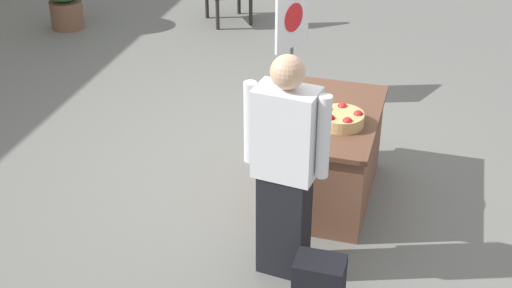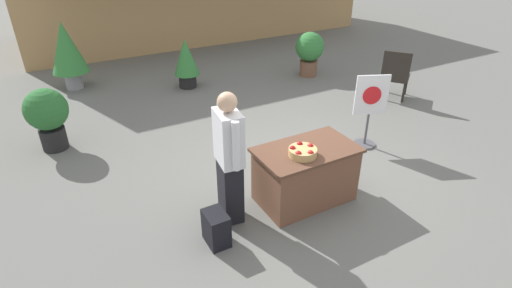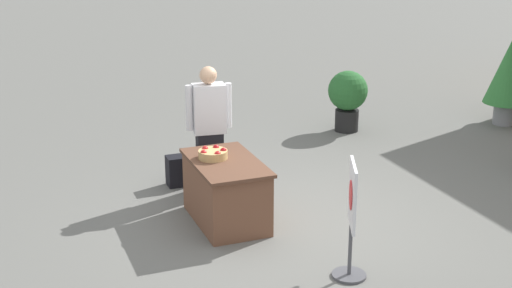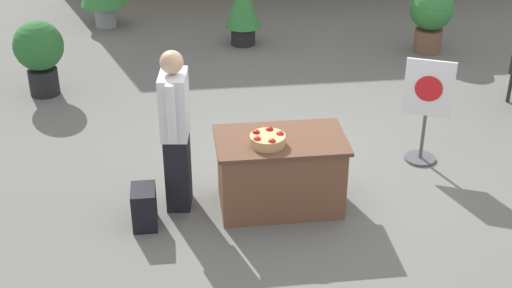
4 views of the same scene
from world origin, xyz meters
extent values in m
plane|color=slate|center=(0.00, 0.00, 0.00)|extent=(120.00, 120.00, 0.00)
cube|color=brown|center=(-0.30, -0.64, 0.37)|extent=(1.24, 0.73, 0.74)
cube|color=brown|center=(-0.30, -0.64, 0.76)|extent=(1.32, 0.78, 0.04)
cylinder|color=tan|center=(-0.45, -0.75, 0.83)|extent=(0.35, 0.35, 0.10)
sphere|color=red|center=(-0.32, -0.73, 0.87)|extent=(0.08, 0.08, 0.08)
sphere|color=#A30F14|center=(-0.41, -0.63, 0.87)|extent=(0.08, 0.08, 0.08)
sphere|color=#A30F14|center=(-0.55, -0.68, 0.87)|extent=(0.08, 0.08, 0.08)
sphere|color=red|center=(-0.56, -0.81, 0.87)|extent=(0.08, 0.08, 0.08)
sphere|color=red|center=(-0.42, -0.88, 0.87)|extent=(0.08, 0.08, 0.08)
cube|color=black|center=(-1.34, -0.51, 0.41)|extent=(0.28, 0.37, 0.83)
cube|color=silver|center=(-1.34, -0.51, 1.15)|extent=(0.31, 0.45, 0.65)
sphere|color=tan|center=(-1.34, -0.51, 1.60)|extent=(0.23, 0.23, 0.23)
cylinder|color=silver|center=(-1.31, -0.25, 1.18)|extent=(0.09, 0.09, 0.60)
cylinder|color=silver|center=(-1.37, -0.77, 1.18)|extent=(0.09, 0.09, 0.60)
cube|color=black|center=(-1.69, -0.85, 0.21)|extent=(0.24, 0.34, 0.42)
cylinder|color=#4C4C51|center=(1.47, 0.10, 0.01)|extent=(0.36, 0.36, 0.03)
cylinder|color=#4C4C51|center=(1.47, 0.10, 0.31)|extent=(0.04, 0.04, 0.55)
cube|color=silver|center=(1.47, 0.10, 0.91)|extent=(0.51, 0.24, 0.66)
cylinder|color=red|center=(1.46, 0.08, 0.91)|extent=(0.28, 0.13, 0.30)
cylinder|color=#28231E|center=(3.54, 1.78, 0.21)|extent=(0.05, 0.05, 0.41)
cylinder|color=#28231E|center=(3.83, 1.40, 0.21)|extent=(0.05, 0.05, 0.41)
cylinder|color=#28231E|center=(3.17, 1.49, 0.21)|extent=(0.05, 0.05, 0.41)
cylinder|color=#28231E|center=(3.45, 1.12, 0.21)|extent=(0.05, 0.05, 0.41)
cube|color=#28231E|center=(3.50, 1.45, 0.44)|extent=(0.77, 0.77, 0.06)
cube|color=#28231E|center=(3.30, 1.30, 0.76)|extent=(0.38, 0.48, 0.57)
cylinder|color=black|center=(-0.18, 4.14, 0.15)|extent=(0.39, 0.39, 0.30)
cone|color=#337A38|center=(-0.18, 4.14, 0.71)|extent=(0.57, 0.57, 0.80)
cylinder|color=brown|center=(2.70, 3.46, 0.19)|extent=(0.43, 0.43, 0.37)
sphere|color=#337A38|center=(2.70, 3.46, 0.71)|extent=(0.69, 0.69, 0.69)
cylinder|color=gray|center=(-2.47, 5.30, 0.20)|extent=(0.37, 0.37, 0.39)
cone|color=#337A38|center=(-2.47, 5.30, 0.95)|extent=(0.78, 0.78, 1.11)
cylinder|color=black|center=(-3.13, 2.52, 0.19)|extent=(0.40, 0.40, 0.37)
sphere|color=#28662D|center=(-3.13, 2.52, 0.71)|extent=(0.68, 0.68, 0.68)
camera|label=1|loc=(-5.37, -1.44, 3.48)|focal=50.00mm
camera|label=2|loc=(-3.02, -4.19, 3.32)|focal=28.00mm
camera|label=3|loc=(7.27, -3.19, 3.62)|focal=50.00mm
camera|label=4|loc=(-1.30, -6.84, 4.13)|focal=50.00mm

